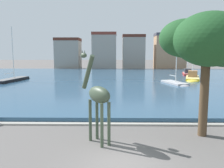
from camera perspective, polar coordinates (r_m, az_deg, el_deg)
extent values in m
plane|color=#605B59|center=(10.65, 2.19, -19.25)|extent=(300.00, 300.00, 0.00)
cube|color=#2D5170|center=(40.63, 1.27, 1.10)|extent=(82.72, 49.70, 0.40)
cube|color=#ADA89E|center=(15.99, 1.75, -9.67)|extent=(82.72, 0.50, 0.12)
cylinder|color=#3D4C38|center=(13.00, -5.31, -8.76)|extent=(0.17, 0.17, 2.30)
cylinder|color=#3D4C38|center=(13.22, -3.66, -8.47)|extent=(0.17, 0.17, 2.30)
cylinder|color=#3D4C38|center=(12.06, -2.48, -10.05)|extent=(0.17, 0.17, 2.30)
cylinder|color=#3D4C38|center=(12.29, -0.76, -9.70)|extent=(0.17, 0.17, 2.30)
ellipsoid|color=#3D4C38|center=(12.29, -3.15, -2.59)|extent=(1.60, 1.83, 0.88)
cylinder|color=#3D4C38|center=(13.10, -5.82, 2.87)|extent=(0.92, 1.12, 1.97)
ellipsoid|color=#3D4C38|center=(13.48, -6.92, 6.92)|extent=(0.56, 0.61, 0.29)
cone|color=#3D4C38|center=(13.44, -7.21, 7.90)|extent=(0.06, 0.06, 0.17)
cone|color=#3D4C38|center=(13.52, -6.66, 7.91)|extent=(0.06, 0.06, 0.17)
cylinder|color=#3D4C38|center=(11.67, -0.89, -4.97)|extent=(0.19, 0.23, 0.93)
cube|color=black|center=(39.79, -23.07, 0.63)|extent=(2.76, 7.45, 0.79)
ellipsoid|color=black|center=(42.71, -20.55, 1.20)|extent=(1.85, 2.75, 0.75)
cube|color=slate|center=(39.74, -23.10, 1.24)|extent=(2.70, 7.30, 0.06)
cylinder|color=silver|center=(40.00, -22.97, 7.01)|extent=(0.12, 0.12, 8.03)
cylinder|color=silver|center=(39.06, -23.75, 2.39)|extent=(0.48, 2.53, 0.08)
cube|color=red|center=(49.86, 17.84, 2.12)|extent=(2.73, 5.67, 0.70)
ellipsoid|color=red|center=(52.43, 17.60, 2.38)|extent=(1.84, 2.17, 0.67)
cube|color=#C7716E|center=(49.83, 17.86, 2.55)|extent=(2.68, 5.56, 0.06)
cube|color=#333338|center=(49.38, 17.92, 3.06)|extent=(1.52, 2.10, 0.88)
cylinder|color=silver|center=(50.09, 17.94, 5.70)|extent=(0.12, 0.12, 5.50)
cylinder|color=silver|center=(49.22, 17.95, 3.51)|extent=(0.47, 1.88, 0.08)
cube|color=#939399|center=(34.90, 14.88, -0.06)|extent=(3.07, 5.40, 0.61)
ellipsoid|color=#939399|center=(32.83, 16.97, -0.60)|extent=(2.00, 2.15, 0.58)
cube|color=#B1B1B5|center=(34.86, 14.90, 0.49)|extent=(3.00, 5.29, 0.06)
cylinder|color=silver|center=(34.31, 15.37, 4.78)|extent=(0.12, 0.12, 5.33)
cylinder|color=silver|center=(35.21, 14.54, 1.99)|extent=(0.56, 1.75, 0.08)
cube|color=gold|center=(41.65, 18.96, 1.08)|extent=(4.02, 6.99, 0.73)
ellipsoid|color=gold|center=(38.50, 18.96, 0.57)|extent=(2.50, 2.80, 0.69)
cube|color=#DFCD77|center=(41.61, 18.98, 1.62)|extent=(3.94, 6.85, 0.06)
cube|color=#9E7047|center=(42.06, 19.01, 2.41)|extent=(2.10, 2.67, 1.01)
cylinder|color=silver|center=(40.92, 19.24, 7.51)|extent=(0.12, 0.12, 8.61)
cylinder|color=silver|center=(42.20, 19.03, 2.88)|extent=(0.79, 2.25, 0.08)
cylinder|color=brown|center=(14.49, 21.42, -3.47)|extent=(0.50, 0.50, 4.31)
ellipsoid|color=#1E4C23|center=(14.26, 22.06, 9.54)|extent=(2.60, 2.60, 1.95)
ellipsoid|color=#1E4C23|center=(15.34, 21.15, 10.20)|extent=(3.66, 3.66, 2.75)
ellipsoid|color=#1E4C23|center=(14.06, 17.30, 10.53)|extent=(2.90, 2.90, 2.17)
ellipsoid|color=#1E4C23|center=(13.20, 22.72, 9.98)|extent=(3.74, 3.74, 2.81)
cube|color=gray|center=(70.78, -10.56, 6.92)|extent=(6.94, 6.66, 8.23)
cube|color=#51281E|center=(70.88, -10.65, 10.57)|extent=(7.08, 6.80, 0.80)
cube|color=gray|center=(68.06, -1.87, 7.65)|extent=(6.80, 5.68, 9.72)
cube|color=brown|center=(68.27, -1.89, 12.07)|extent=(6.93, 5.80, 0.80)
cube|color=gray|center=(69.19, 5.24, 7.39)|extent=(6.32, 5.06, 9.16)
cube|color=#51281E|center=(69.35, 5.29, 11.51)|extent=(6.44, 5.16, 0.80)
cube|color=tan|center=(70.45, 13.81, 7.37)|extent=(8.53, 5.23, 9.56)
cube|color=#42424C|center=(70.64, 13.94, 11.58)|extent=(8.70, 5.34, 0.80)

